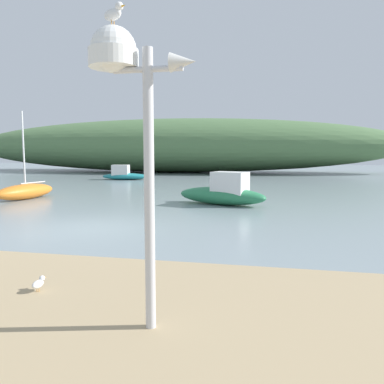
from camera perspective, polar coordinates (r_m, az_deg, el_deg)
ground_plane at (r=11.77m, az=-15.22°, el=-5.31°), size 120.00×120.00×0.00m
distant_hill at (r=43.63m, az=-3.06°, el=7.08°), size 51.28×12.21×6.07m
mast_structure at (r=4.49m, az=-10.37°, el=16.70°), size 1.23×0.56×3.50m
seagull_on_radar at (r=4.71m, az=-11.84°, el=25.13°), size 0.33×0.19×0.23m
motorboat_by_sandbar at (r=31.57m, az=-10.33°, el=2.64°), size 3.95×1.86×1.23m
motorboat_east_reach at (r=16.33m, az=4.80°, el=-0.08°), size 4.28×2.52×1.44m
sailboat_mid_channel at (r=19.94m, az=-24.01°, el=0.12°), size 1.60×3.60×4.23m
seagull_upper_strand at (r=6.23m, az=-22.34°, el=-12.71°), size 0.13×0.30×0.22m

